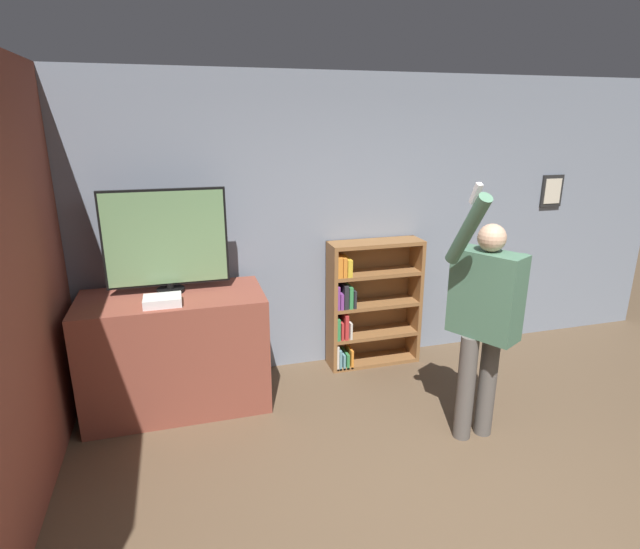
% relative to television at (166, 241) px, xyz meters
% --- Properties ---
extents(wall_back, '(6.97, 0.09, 2.70)m').
position_rel_television_xyz_m(wall_back, '(1.68, 0.38, -0.04)').
color(wall_back, gray).
rests_on(wall_back, ground_plane).
extents(wall_side_brick, '(0.06, 4.22, 2.70)m').
position_rel_television_xyz_m(wall_side_brick, '(-0.84, -0.97, -0.04)').
color(wall_side_brick, brown).
rests_on(wall_side_brick, ground_plane).
extents(tv_ledge, '(1.44, 0.70, 0.97)m').
position_rel_television_xyz_m(tv_ledge, '(-0.00, -0.10, -0.91)').
color(tv_ledge, brown).
rests_on(tv_ledge, ground_plane).
extents(television, '(0.95, 0.22, 0.83)m').
position_rel_television_xyz_m(television, '(0.00, 0.00, 0.00)').
color(television, black).
rests_on(television, tv_ledge).
extents(game_console, '(0.28, 0.20, 0.07)m').
position_rel_television_xyz_m(game_console, '(-0.06, -0.29, -0.39)').
color(game_console, white).
rests_on(game_console, tv_ledge).
extents(bookshelf, '(0.89, 0.28, 1.22)m').
position_rel_television_xyz_m(bookshelf, '(1.77, 0.20, -0.78)').
color(bookshelf, brown).
rests_on(bookshelf, ground_plane).
extents(person, '(0.62, 0.58, 1.94)m').
position_rel_television_xyz_m(person, '(2.13, -1.15, -0.40)').
color(person, '#56514C').
rests_on(person, ground_plane).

